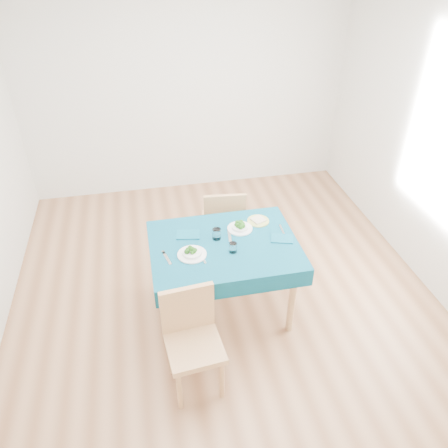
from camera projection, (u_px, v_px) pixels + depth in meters
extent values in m
cube|color=brown|center=(224.00, 297.00, 4.23)|extent=(4.00, 4.50, 0.02)
cube|color=silver|center=(186.00, 87.00, 5.27)|extent=(4.00, 0.02, 2.70)
cube|color=silver|center=(346.00, 446.00, 1.65)|extent=(4.00, 0.02, 2.70)
cube|color=#08465D|center=(224.00, 278.00, 3.88)|extent=(1.23, 0.94, 0.76)
cube|color=tan|center=(194.00, 340.00, 3.14)|extent=(0.44, 0.47, 1.00)
cube|color=tan|center=(223.00, 214.00, 4.48)|extent=(0.45, 0.49, 1.03)
cube|color=silver|center=(167.00, 258.00, 3.50)|extent=(0.07, 0.18, 0.00)
cube|color=silver|center=(202.00, 255.00, 3.54)|extent=(0.03, 0.22, 0.00)
cube|color=silver|center=(229.00, 235.00, 3.76)|extent=(0.05, 0.19, 0.00)
cube|color=silver|center=(283.00, 232.00, 3.80)|extent=(0.03, 0.23, 0.00)
cube|color=#0C4F67|center=(188.00, 235.00, 3.76)|extent=(0.22, 0.17, 0.01)
cube|color=#0C4F67|center=(282.00, 239.00, 3.72)|extent=(0.22, 0.18, 0.01)
cylinder|color=white|center=(217.00, 234.00, 3.70)|extent=(0.08, 0.08, 0.10)
cylinder|color=white|center=(233.00, 248.00, 3.55)|extent=(0.07, 0.07, 0.08)
cylinder|color=#C0C660|center=(258.00, 221.00, 3.94)|extent=(0.20, 0.20, 0.01)
cube|color=beige|center=(258.00, 220.00, 3.93)|extent=(0.14, 0.14, 0.02)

